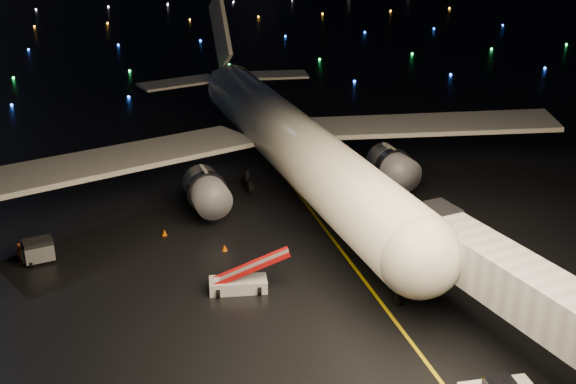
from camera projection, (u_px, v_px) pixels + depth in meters
name	position (u px, v px, depth m)	size (l,w,h in m)	color
lane_centre	(325.00, 229.00, 60.52)	(0.25, 80.00, 0.02)	#C9AA07
airliner	(282.00, 102.00, 67.61)	(56.15, 53.34, 15.91)	silver
belt_loader	(238.00, 273.00, 50.58)	(5.96, 1.63, 2.89)	silver
crew_c	(20.00, 254.00, 54.42)	(1.03, 0.43, 1.76)	orange
safety_cone_0	(225.00, 248.00, 56.76)	(0.44, 0.44, 0.49)	#EC5C00
safety_cone_1	(204.00, 196.00, 66.56)	(0.40, 0.40, 0.45)	#EC5C00
safety_cone_2	(164.00, 232.00, 59.27)	(0.46, 0.46, 0.52)	#EC5C00
taxiway_lights	(117.00, 39.00, 138.41)	(164.00, 92.00, 0.36)	black
baggage_cart_0	(36.00, 251.00, 54.92)	(1.98, 1.39, 1.68)	gray
baggage_cart_1	(39.00, 251.00, 54.79)	(2.14, 1.50, 1.82)	gray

